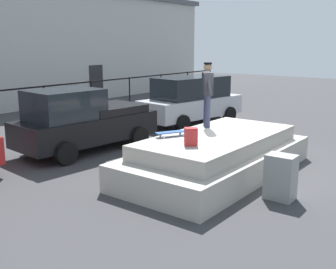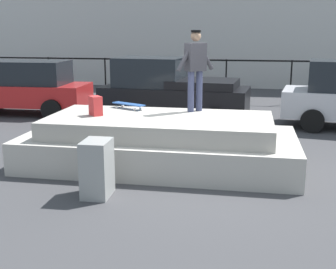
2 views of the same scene
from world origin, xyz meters
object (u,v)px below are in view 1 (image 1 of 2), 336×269
skateboard (172,132)px  car_silver_hatchback_far (191,99)px  utility_box (281,177)px  backpack (191,137)px  car_black_pickup_mid (83,120)px  skateboarder (207,90)px

skateboard → car_silver_hatchback_far: 6.85m
car_silver_hatchback_far → utility_box: car_silver_hatchback_far is taller
backpack → utility_box: (0.65, -1.85, -0.73)m
utility_box → backpack: bearing=107.9°
backpack → car_black_pickup_mid: car_black_pickup_mid is taller
skateboarder → skateboard: bearing=178.6°
skateboarder → car_silver_hatchback_far: 5.73m
backpack → car_silver_hatchback_far: (6.36, 4.36, -0.22)m
skateboard → backpack: bearing=-118.0°
skateboard → car_black_pickup_mid: size_ratio=0.18×
car_black_pickup_mid → car_silver_hatchback_far: bearing=-1.2°
car_black_pickup_mid → skateboard: bearing=-94.8°
skateboarder → utility_box: 3.36m
skateboard → car_silver_hatchback_far: car_silver_hatchback_far is taller
skateboarder → backpack: bearing=-157.0°
car_silver_hatchback_far → utility_box: bearing=-132.6°
skateboard → car_silver_hatchback_far: (5.90, 3.49, -0.12)m
skateboard → backpack: (-0.46, -0.87, 0.10)m
skateboard → utility_box: (0.18, -2.72, -0.63)m
skateboarder → utility_box: size_ratio=1.79×
car_silver_hatchback_far → car_black_pickup_mid: bearing=178.8°
skateboard → backpack: backpack is taller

